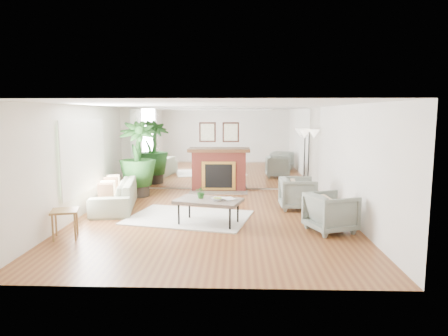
{
  "coord_description": "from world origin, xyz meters",
  "views": [
    {
      "loc": [
        0.54,
        -8.54,
        2.32
      ],
      "look_at": [
        0.24,
        0.6,
        1.06
      ],
      "focal_mm": 32.0,
      "sensor_mm": 36.0,
      "label": 1
    }
  ],
  "objects_px": {
    "sofa": "(115,195)",
    "floor_lamp": "(309,139)",
    "coffee_table": "(209,202)",
    "fireplace": "(219,169)",
    "armchair_front": "(331,212)",
    "armchair_back": "(298,193)",
    "potted_ficus": "(138,157)",
    "side_table": "(65,215)"
  },
  "relations": [
    {
      "from": "coffee_table",
      "to": "sofa",
      "type": "xyz_separation_m",
      "value": [
        -2.4,
        1.38,
        -0.15
      ]
    },
    {
      "from": "armchair_back",
      "to": "potted_ficus",
      "type": "height_order",
      "value": "potted_ficus"
    },
    {
      "from": "sofa",
      "to": "potted_ficus",
      "type": "relative_size",
      "value": 1.1
    },
    {
      "from": "armchair_back",
      "to": "side_table",
      "type": "height_order",
      "value": "armchair_back"
    },
    {
      "from": "armchair_front",
      "to": "armchair_back",
      "type": "bearing_deg",
      "value": -10.02
    },
    {
      "from": "armchair_back",
      "to": "sofa",
      "type": "bearing_deg",
      "value": 90.57
    },
    {
      "from": "fireplace",
      "to": "armchair_back",
      "type": "bearing_deg",
      "value": -47.91
    },
    {
      "from": "coffee_table",
      "to": "armchair_back",
      "type": "bearing_deg",
      "value": 35.02
    },
    {
      "from": "sofa",
      "to": "potted_ficus",
      "type": "height_order",
      "value": "potted_ficus"
    },
    {
      "from": "sofa",
      "to": "floor_lamp",
      "type": "distance_m",
      "value": 5.65
    },
    {
      "from": "fireplace",
      "to": "armchair_front",
      "type": "bearing_deg",
      "value": -59.73
    },
    {
      "from": "armchair_front",
      "to": "potted_ficus",
      "type": "xyz_separation_m",
      "value": [
        -4.61,
        3.22,
        0.74
      ]
    },
    {
      "from": "sofa",
      "to": "floor_lamp",
      "type": "relative_size",
      "value": 1.25
    },
    {
      "from": "armchair_front",
      "to": "side_table",
      "type": "distance_m",
      "value": 5.07
    },
    {
      "from": "fireplace",
      "to": "side_table",
      "type": "height_order",
      "value": "fireplace"
    },
    {
      "from": "coffee_table",
      "to": "floor_lamp",
      "type": "distance_m",
      "value": 4.55
    },
    {
      "from": "armchair_back",
      "to": "floor_lamp",
      "type": "distance_m",
      "value": 2.47
    },
    {
      "from": "coffee_table",
      "to": "potted_ficus",
      "type": "bearing_deg",
      "value": 127.71
    },
    {
      "from": "fireplace",
      "to": "armchair_back",
      "type": "relative_size",
      "value": 2.42
    },
    {
      "from": "armchair_back",
      "to": "potted_ficus",
      "type": "xyz_separation_m",
      "value": [
        -4.24,
        1.36,
        0.74
      ]
    },
    {
      "from": "fireplace",
      "to": "coffee_table",
      "type": "relative_size",
      "value": 1.37
    },
    {
      "from": "fireplace",
      "to": "armchair_front",
      "type": "height_order",
      "value": "fireplace"
    },
    {
      "from": "fireplace",
      "to": "floor_lamp",
      "type": "distance_m",
      "value": 2.79
    },
    {
      "from": "coffee_table",
      "to": "sofa",
      "type": "bearing_deg",
      "value": 150.07
    },
    {
      "from": "sofa",
      "to": "armchair_back",
      "type": "height_order",
      "value": "armchair_back"
    },
    {
      "from": "potted_ficus",
      "to": "floor_lamp",
      "type": "xyz_separation_m",
      "value": [
        4.85,
        0.71,
        0.45
      ]
    },
    {
      "from": "armchair_back",
      "to": "armchair_front",
      "type": "relative_size",
      "value": 1.0
    },
    {
      "from": "coffee_table",
      "to": "armchair_front",
      "type": "bearing_deg",
      "value": -9.6
    },
    {
      "from": "coffee_table",
      "to": "armchair_front",
      "type": "xyz_separation_m",
      "value": [
        2.44,
        -0.41,
        -0.11
      ]
    },
    {
      "from": "fireplace",
      "to": "armchair_front",
      "type": "relative_size",
      "value": 2.43
    },
    {
      "from": "fireplace",
      "to": "floor_lamp",
      "type": "height_order",
      "value": "fireplace"
    },
    {
      "from": "armchair_front",
      "to": "potted_ficus",
      "type": "height_order",
      "value": "potted_ficus"
    },
    {
      "from": "armchair_back",
      "to": "fireplace",
      "type": "bearing_deg",
      "value": 41.82
    },
    {
      "from": "sofa",
      "to": "armchair_back",
      "type": "distance_m",
      "value": 4.47
    },
    {
      "from": "coffee_table",
      "to": "armchair_front",
      "type": "distance_m",
      "value": 2.47
    },
    {
      "from": "coffee_table",
      "to": "armchair_back",
      "type": "xyz_separation_m",
      "value": [
        2.07,
        1.45,
        -0.1
      ]
    },
    {
      "from": "armchair_front",
      "to": "floor_lamp",
      "type": "bearing_deg",
      "value": -24.78
    },
    {
      "from": "sofa",
      "to": "floor_lamp",
      "type": "xyz_separation_m",
      "value": [
        5.08,
        2.14,
        1.24
      ]
    },
    {
      "from": "armchair_front",
      "to": "coffee_table",
      "type": "bearing_deg",
      "value": 59.09
    },
    {
      "from": "armchair_back",
      "to": "side_table",
      "type": "relative_size",
      "value": 1.44
    },
    {
      "from": "fireplace",
      "to": "potted_ficus",
      "type": "xyz_separation_m",
      "value": [
        -2.22,
        -0.87,
        0.46
      ]
    },
    {
      "from": "armchair_back",
      "to": "armchair_front",
      "type": "height_order",
      "value": "armchair_back"
    }
  ]
}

